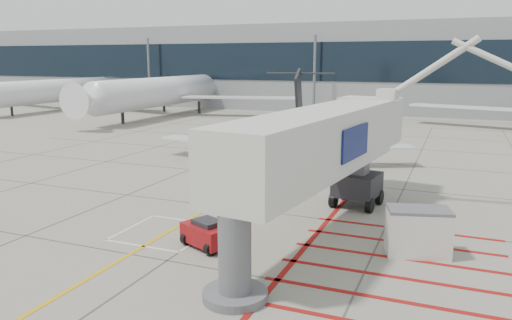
% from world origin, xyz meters
% --- Properties ---
extents(ground_plane, '(260.00, 260.00, 0.00)m').
position_xyz_m(ground_plane, '(0.00, 0.00, 0.00)').
color(ground_plane, gray).
rests_on(ground_plane, ground).
extents(regional_jet, '(25.75, 30.67, 7.31)m').
position_xyz_m(regional_jet, '(-1.88, 12.85, 3.66)').
color(regional_jet, white).
rests_on(regional_jet, ground_plane).
extents(jet_bridge, '(12.18, 21.40, 8.13)m').
position_xyz_m(jet_bridge, '(5.03, 0.85, 4.06)').
color(jet_bridge, silver).
rests_on(jet_bridge, ground_plane).
extents(pushback_tug, '(2.71, 2.27, 1.35)m').
position_xyz_m(pushback_tug, '(0.86, -1.90, 0.68)').
color(pushback_tug, maroon).
rests_on(pushback_tug, ground_plane).
extents(baggage_cart, '(2.41, 1.91, 1.33)m').
position_xyz_m(baggage_cart, '(-0.41, 5.97, 0.67)').
color(baggage_cart, '#55555A').
rests_on(baggage_cart, ground_plane).
extents(ground_power_unit, '(2.95, 2.19, 2.08)m').
position_xyz_m(ground_power_unit, '(9.77, 0.78, 1.04)').
color(ground_power_unit, silver).
rests_on(ground_power_unit, ground_plane).
extents(cone_nose, '(0.35, 0.35, 0.49)m').
position_xyz_m(cone_nose, '(-0.68, 5.63, 0.24)').
color(cone_nose, '#F7440D').
rests_on(cone_nose, ground_plane).
extents(cone_side, '(0.32, 0.32, 0.45)m').
position_xyz_m(cone_side, '(1.34, 5.60, 0.22)').
color(cone_side, orange).
rests_on(cone_side, ground_plane).
extents(terminal_building, '(180.00, 28.00, 14.00)m').
position_xyz_m(terminal_building, '(10.00, 70.00, 7.00)').
color(terminal_building, gray).
rests_on(terminal_building, ground_plane).
extents(terminal_glass_band, '(180.00, 0.10, 6.00)m').
position_xyz_m(terminal_glass_band, '(10.00, 55.95, 8.00)').
color(terminal_glass_band, black).
rests_on(terminal_glass_band, ground_plane).
extents(bg_aircraft_a, '(34.06, 37.85, 11.35)m').
position_xyz_m(bg_aircraft_a, '(-51.68, 46.00, 5.68)').
color(bg_aircraft_a, silver).
rests_on(bg_aircraft_a, ground_plane).
extents(bg_aircraft_b, '(38.70, 43.01, 12.90)m').
position_xyz_m(bg_aircraft_b, '(-30.19, 46.00, 6.45)').
color(bg_aircraft_b, silver).
rests_on(bg_aircraft_b, ground_plane).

